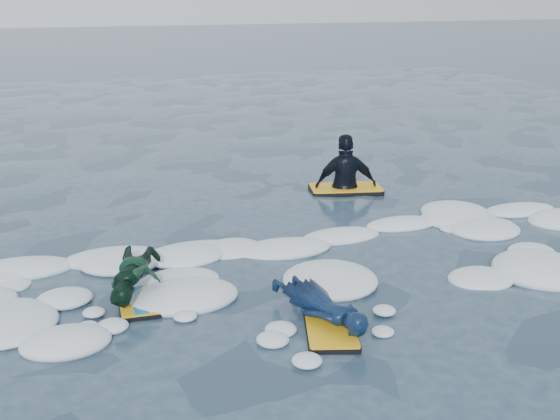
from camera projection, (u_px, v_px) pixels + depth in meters
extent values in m
plane|color=#1C3743|center=(264.00, 295.00, 8.19)|extent=(120.00, 120.00, 0.00)
cube|color=black|center=(331.00, 330.00, 7.30)|extent=(0.77, 1.06, 0.05)
cube|color=#FDB315|center=(331.00, 327.00, 7.29)|extent=(0.74, 1.04, 0.02)
imported|color=#0B274F|center=(322.00, 305.00, 7.47)|extent=(0.87, 1.51, 0.34)
cube|color=black|center=(139.00, 303.00, 7.93)|extent=(0.49, 0.85, 0.04)
cube|color=#FDB315|center=(139.00, 300.00, 7.92)|extent=(0.47, 0.83, 0.01)
cube|color=#187CB8|center=(139.00, 300.00, 7.92)|extent=(0.18, 0.79, 0.00)
imported|color=#0F3A23|center=(136.00, 277.00, 8.04)|extent=(0.99, 1.38, 0.47)
cube|color=black|center=(346.00, 190.00, 12.31)|extent=(1.37, 0.93, 0.06)
cube|color=#FDB315|center=(346.00, 187.00, 12.30)|extent=(1.34, 0.90, 0.02)
imported|color=black|center=(346.00, 187.00, 12.30)|extent=(1.17, 0.69, 1.88)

